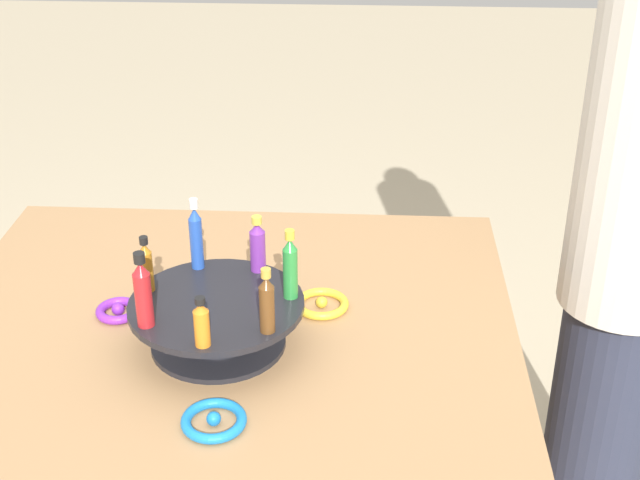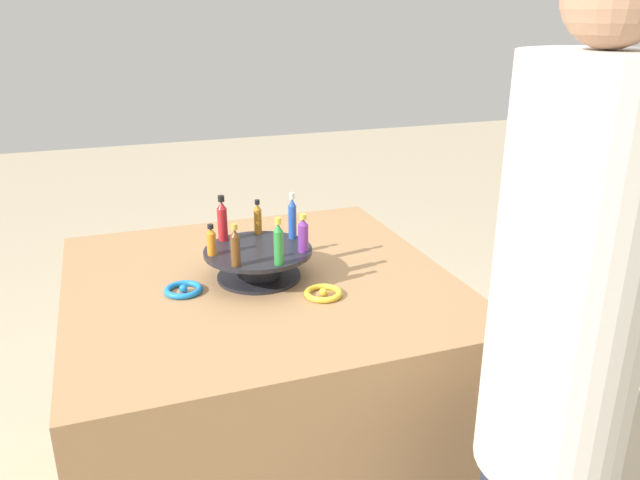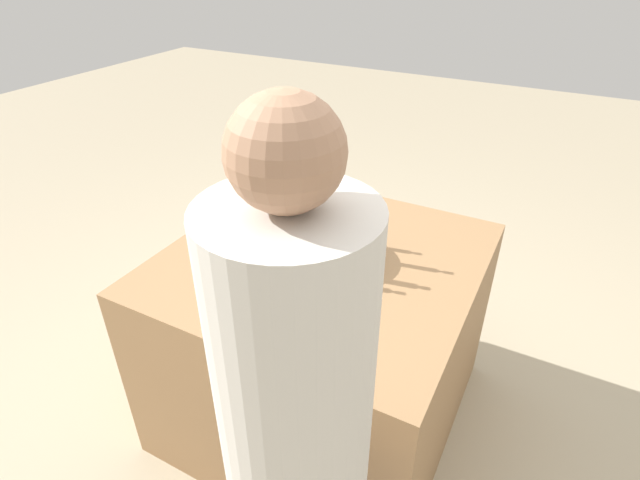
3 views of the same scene
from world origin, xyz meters
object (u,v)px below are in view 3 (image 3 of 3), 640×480
(ribbon_bow_blue, at_px, (267,242))
(display_stand, at_px, (323,244))
(ribbon_bow_purple, at_px, (367,234))
(bottle_purple, at_px, (346,239))
(ribbon_bow_gold, at_px, (334,292))
(bottle_brown, at_px, (287,229))
(bottle_orange, at_px, (291,216))
(bottle_blue, at_px, (361,220))
(bottle_green, at_px, (311,239))
(bottle_red, at_px, (317,202))
(bottle_amber, at_px, (347,210))

(ribbon_bow_blue, bearing_deg, display_stand, 97.07)
(display_stand, distance_m, ribbon_bow_purple, 0.23)
(bottle_purple, bearing_deg, display_stand, -117.54)
(ribbon_bow_purple, xyz_separation_m, ribbon_bow_gold, (0.38, 0.05, -0.00))
(display_stand, height_order, ribbon_bow_blue, display_stand)
(bottle_brown, relative_size, ribbon_bow_purple, 1.39)
(bottle_orange, xyz_separation_m, bottle_purple, (0.06, 0.25, 0.01))
(bottle_blue, bearing_deg, ribbon_bow_blue, -76.70)
(bottle_blue, height_order, ribbon_bow_gold, bottle_blue)
(bottle_brown, height_order, bottle_green, bottle_green)
(display_stand, relative_size, ribbon_bow_gold, 2.96)
(bottle_green, relative_size, ribbon_bow_blue, 1.26)
(bottle_red, bearing_deg, bottle_blue, 75.31)
(bottle_purple, distance_m, ribbon_bow_purple, 0.30)
(ribbon_bow_blue, bearing_deg, bottle_orange, 109.43)
(display_stand, relative_size, bottle_purple, 2.80)
(bottle_green, xyz_separation_m, ribbon_bow_purple, (-0.33, 0.06, -0.14))
(bottle_brown, relative_size, bottle_amber, 1.11)
(bottle_purple, bearing_deg, ribbon_bow_purple, -173.61)
(bottle_purple, bearing_deg, bottle_red, -130.40)
(bottle_red, bearing_deg, display_stand, 36.74)
(bottle_orange, relative_size, bottle_purple, 0.81)
(bottle_green, height_order, bottle_amber, bottle_green)
(bottle_orange, bearing_deg, ribbon_bow_blue, -70.57)
(bottle_green, distance_m, bottle_purple, 0.11)
(bottle_green, bearing_deg, ribbon_bow_gold, 65.96)
(display_stand, bearing_deg, bottle_orange, -91.83)
(display_stand, xyz_separation_m, bottle_green, (0.13, 0.03, 0.10))
(display_stand, bearing_deg, ribbon_bow_gold, 37.07)
(bottle_amber, relative_size, ribbon_bow_gold, 1.02)
(bottle_orange, bearing_deg, bottle_amber, 126.74)
(ribbon_bow_blue, bearing_deg, bottle_blue, 103.30)
(bottle_brown, xyz_separation_m, bottle_red, (-0.20, 0.01, 0.01))
(display_stand, height_order, ribbon_bow_gold, display_stand)
(bottle_red, xyz_separation_m, ribbon_bow_gold, (0.28, 0.21, -0.14))
(display_stand, xyz_separation_m, ribbon_bow_purple, (-0.20, 0.09, -0.04))
(bottle_red, bearing_deg, bottle_green, 23.88)
(ribbon_bow_gold, bearing_deg, bottle_red, -143.05)
(bottle_blue, relative_size, bottle_amber, 1.32)
(bottle_brown, distance_m, bottle_red, 0.21)
(bottle_orange, relative_size, ribbon_bow_gold, 0.85)
(bottle_green, distance_m, bottle_red, 0.26)
(bottle_brown, height_order, bottle_red, bottle_red)
(display_stand, bearing_deg, bottle_blue, 113.88)
(bottle_purple, relative_size, ribbon_bow_purple, 1.31)
(bottle_brown, distance_m, ribbon_bow_blue, 0.20)
(bottle_green, bearing_deg, bottle_brown, -104.69)
(bottle_green, xyz_separation_m, bottle_amber, (-0.26, 0.01, -0.01))
(bottle_red, bearing_deg, ribbon_bow_purple, 121.11)
(bottle_brown, distance_m, ribbon_bow_gold, 0.27)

